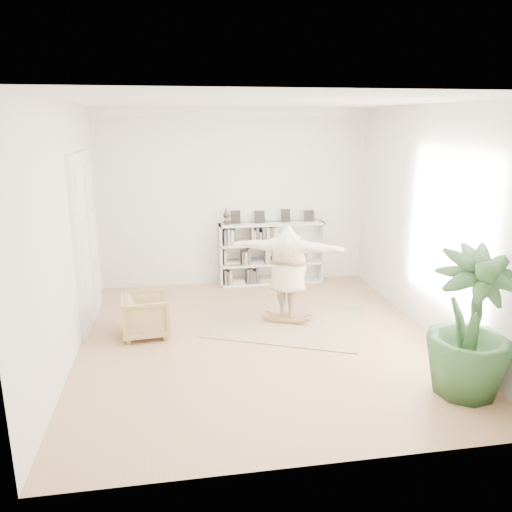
% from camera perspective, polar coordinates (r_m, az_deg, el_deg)
% --- Properties ---
extents(floor, '(6.00, 6.00, 0.00)m').
position_cam_1_polar(floor, '(7.96, 0.35, -9.61)').
color(floor, '#A67F55').
rests_on(floor, ground).
extents(room_shell, '(6.00, 6.00, 6.00)m').
position_cam_1_polar(room_shell, '(10.14, -2.55, 16.13)').
color(room_shell, silver).
rests_on(room_shell, floor).
extents(doors, '(0.09, 1.78, 2.92)m').
position_cam_1_polar(doors, '(8.77, -18.84, 1.58)').
color(doors, white).
rests_on(doors, floor).
extents(bookshelf, '(2.20, 0.35, 1.64)m').
position_cam_1_polar(bookshelf, '(10.49, 1.75, 0.24)').
color(bookshelf, silver).
rests_on(bookshelf, floor).
extents(armchair, '(0.82, 0.80, 0.68)m').
position_cam_1_polar(armchair, '(8.21, -12.49, -6.64)').
color(armchair, tan).
rests_on(armchair, floor).
extents(rug, '(3.09, 2.83, 0.02)m').
position_cam_1_polar(rug, '(8.68, 3.57, -7.41)').
color(rug, tan).
rests_on(rug, floor).
extents(rocker_board, '(0.65, 0.53, 0.12)m').
position_cam_1_polar(rocker_board, '(8.66, 3.57, -7.02)').
color(rocker_board, brown).
rests_on(rocker_board, rug).
extents(person, '(2.02, 1.28, 1.60)m').
position_cam_1_polar(person, '(8.37, 3.67, -1.51)').
color(person, beige).
rests_on(person, rocker_board).
extents(houseplant, '(1.14, 1.14, 1.88)m').
position_cam_1_polar(houseplant, '(6.70, 23.36, -7.11)').
color(houseplant, '#2A4E27').
rests_on(houseplant, floor).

